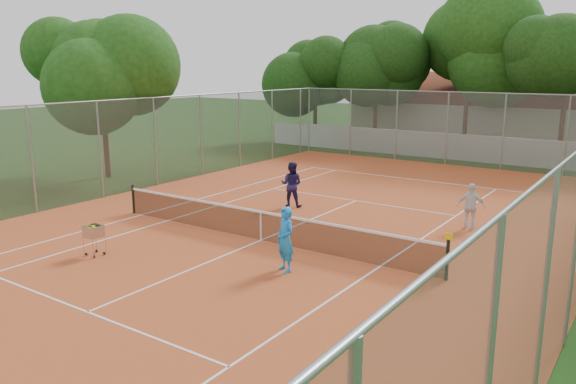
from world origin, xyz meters
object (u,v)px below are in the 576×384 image
Objects in this scene: clubhouse at (475,110)px; player_near at (285,239)px; ball_hopper at (94,239)px; tennis_net at (261,225)px; player_far_right at (471,207)px; player_far_left at (292,184)px.

clubhouse reaches higher than player_near.
ball_hopper is at bearing -133.69° from player_near.
ball_hopper is (-3.09, -3.86, -0.00)m from tennis_net.
player_far_right is (7.03, -24.05, -1.40)m from clubhouse.
clubhouse is (-2.00, 29.00, 1.69)m from tennis_net.
clubhouse is 31.09m from player_near.
player_near reaches higher than player_far_right.
player_far_left reaches higher than ball_hopper.
clubhouse is at bearing 93.95° from tennis_net.
player_near reaches higher than ball_hopper.
player_near is 7.07m from player_far_left.
clubhouse is 32.92m from ball_hopper.
tennis_net is 6.75× the size of player_near.
clubhouse is 25.09m from player_far_right.
player_far_right is (6.69, 0.79, -0.10)m from player_far_left.
player_far_right is at bearing 91.64° from player_near.
clubhouse is 9.32× the size of player_near.
tennis_net is 6.76× the size of player_far_left.
player_near is 1.00× the size of player_far_left.
player_near is 7.32m from player_far_right.
tennis_net is 7.06m from player_far_right.
player_near is at bearing -82.29° from clubhouse.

